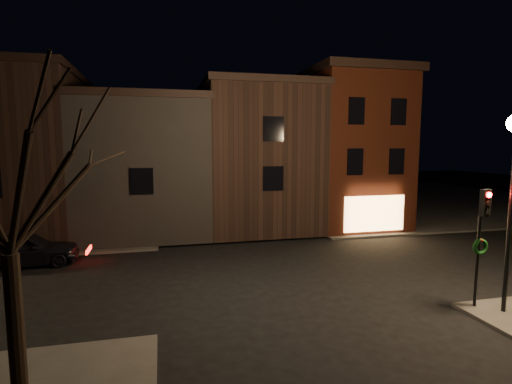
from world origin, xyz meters
TOP-DOWN VIEW (x-y plane):
  - ground at (0.00, 0.00)m, footprint 120.00×120.00m
  - sidewalk_far_right at (20.00, 20.00)m, footprint 30.00×30.00m
  - corner_building at (8.00, 9.47)m, footprint 6.50×8.50m
  - row_building_a at (1.50, 10.50)m, footprint 7.30×10.30m
  - row_building_b at (-5.75, 10.50)m, footprint 7.80×10.30m
  - row_building_c at (-13.00, 10.50)m, footprint 7.30×10.30m
  - traffic_signal at (5.60, -5.51)m, footprint 0.58×0.38m
  - bare_tree_left at (-8.00, -7.00)m, footprint 5.60×5.60m
  - parked_car_a at (-11.04, 3.68)m, footprint 4.86×2.35m

SIDE VIEW (x-z plane):
  - ground at x=0.00m, z-range 0.00..0.00m
  - sidewalk_far_right at x=20.00m, z-range 0.00..0.12m
  - parked_car_a at x=-11.04m, z-range 0.00..1.60m
  - traffic_signal at x=5.60m, z-range 0.78..4.83m
  - row_building_b at x=-5.75m, z-range 0.13..8.53m
  - row_building_a at x=1.50m, z-range 0.13..9.53m
  - row_building_c at x=-13.00m, z-range 0.13..10.03m
  - corner_building at x=8.00m, z-range 0.15..10.65m
  - bare_tree_left at x=-8.00m, z-range 1.68..9.18m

